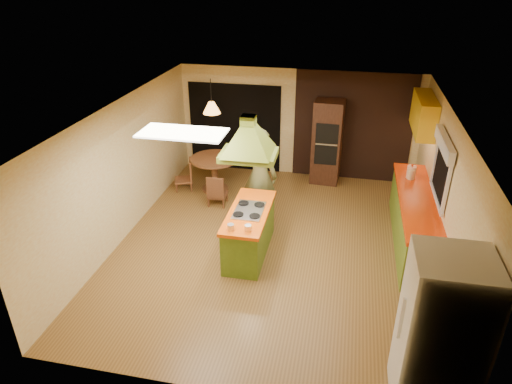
% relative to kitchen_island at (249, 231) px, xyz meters
% --- Properties ---
extents(ground, '(6.50, 6.50, 0.00)m').
position_rel_kitchen_island_xyz_m(ground, '(0.37, 0.29, -0.42)').
color(ground, brown).
rests_on(ground, ground).
extents(room_walls, '(5.50, 6.50, 6.50)m').
position_rel_kitchen_island_xyz_m(room_walls, '(0.37, 0.29, 0.83)').
color(room_walls, beige).
rests_on(room_walls, ground).
extents(ceiling_plane, '(6.50, 6.50, 0.00)m').
position_rel_kitchen_island_xyz_m(ceiling_plane, '(0.37, 0.29, 2.08)').
color(ceiling_plane, silver).
rests_on(ceiling_plane, room_walls).
extents(brick_panel, '(2.64, 0.03, 2.50)m').
position_rel_kitchen_island_xyz_m(brick_panel, '(1.62, 3.52, 0.83)').
color(brick_panel, '#381E14').
rests_on(brick_panel, ground).
extents(nook_opening, '(2.20, 0.03, 2.10)m').
position_rel_kitchen_island_xyz_m(nook_opening, '(-1.13, 3.52, 0.63)').
color(nook_opening, black).
rests_on(nook_opening, ground).
extents(right_counter, '(0.62, 3.05, 0.92)m').
position_rel_kitchen_island_xyz_m(right_counter, '(2.82, 0.89, 0.04)').
color(right_counter, olive).
rests_on(right_counter, ground).
extents(upper_cabinets, '(0.34, 1.40, 0.70)m').
position_rel_kitchen_island_xyz_m(upper_cabinets, '(2.94, 2.49, 1.53)').
color(upper_cabinets, yellow).
rests_on(upper_cabinets, room_walls).
extents(window_right, '(0.12, 1.35, 1.06)m').
position_rel_kitchen_island_xyz_m(window_right, '(3.06, 0.69, 1.35)').
color(window_right, black).
rests_on(window_right, room_walls).
extents(fluor_panel, '(1.20, 0.60, 0.03)m').
position_rel_kitchen_island_xyz_m(fluor_panel, '(-0.73, -0.91, 2.06)').
color(fluor_panel, white).
rests_on(fluor_panel, ceiling_plane).
extents(kitchen_island, '(0.67, 1.66, 0.85)m').
position_rel_kitchen_island_xyz_m(kitchen_island, '(0.00, 0.00, 0.00)').
color(kitchen_island, '#5A7C1F').
rests_on(kitchen_island, ground).
extents(range_hood, '(0.90, 0.66, 0.78)m').
position_rel_kitchen_island_xyz_m(range_hood, '(0.00, 0.00, 1.83)').
color(range_hood, olive).
rests_on(range_hood, ceiling_plane).
extents(man, '(0.77, 0.58, 1.90)m').
position_rel_kitchen_island_xyz_m(man, '(-0.05, 1.18, 0.53)').
color(man, brown).
rests_on(man, ground).
extents(refrigerator, '(0.83, 0.78, 1.99)m').
position_rel_kitchen_island_xyz_m(refrigerator, '(2.69, -2.54, 0.57)').
color(refrigerator, white).
rests_on(refrigerator, ground).
extents(wall_oven, '(0.67, 0.64, 1.92)m').
position_rel_kitchen_island_xyz_m(wall_oven, '(1.09, 3.24, 0.54)').
color(wall_oven, '#452516').
rests_on(wall_oven, ground).
extents(dining_table, '(1.04, 1.04, 0.78)m').
position_rel_kitchen_island_xyz_m(dining_table, '(-1.29, 2.25, 0.12)').
color(dining_table, brown).
rests_on(dining_table, ground).
extents(chair_left, '(0.49, 0.49, 0.70)m').
position_rel_kitchen_island_xyz_m(chair_left, '(-1.99, 2.15, -0.07)').
color(chair_left, brown).
rests_on(chair_left, ground).
extents(chair_near, '(0.39, 0.39, 0.69)m').
position_rel_kitchen_island_xyz_m(chair_near, '(-1.04, 1.60, -0.08)').
color(chair_near, brown).
rests_on(chair_near, ground).
extents(pendant_lamp, '(0.41, 0.41, 0.24)m').
position_rel_kitchen_island_xyz_m(pendant_lamp, '(-1.29, 2.25, 1.48)').
color(pendant_lamp, '#FF9E3F').
rests_on(pendant_lamp, ceiling_plane).
extents(canister_large, '(0.17, 0.17, 0.24)m').
position_rel_kitchen_island_xyz_m(canister_large, '(2.77, 1.73, 0.62)').
color(canister_large, '#FFE7CD').
rests_on(canister_large, right_counter).
extents(canister_medium, '(0.17, 0.17, 0.20)m').
position_rel_kitchen_island_xyz_m(canister_medium, '(2.77, 1.69, 0.60)').
color(canister_medium, beige).
rests_on(canister_medium, right_counter).
extents(canister_small, '(0.14, 0.14, 0.15)m').
position_rel_kitchen_island_xyz_m(canister_small, '(2.77, 1.81, 0.57)').
color(canister_small, '#FEF1CC').
rests_on(canister_small, right_counter).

